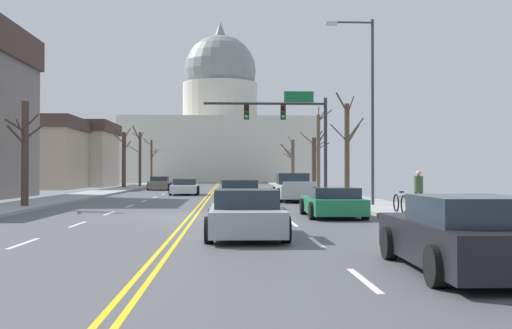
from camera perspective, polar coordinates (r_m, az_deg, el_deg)
ground at (r=23.32m, az=-5.99°, el=-4.81°), size 20.00×180.00×0.20m
signal_gantry at (r=39.03m, az=3.30°, el=4.03°), size 7.91×0.41×6.71m
street_lamp_right at (r=29.44m, az=10.33°, el=6.33°), size 2.32×0.24×8.79m
capitol_building at (r=102.98m, az=-3.38°, el=3.06°), size 30.69×22.81×27.13m
pickup_truck_near_00 at (r=35.19m, az=3.56°, el=-2.27°), size 2.23×5.30×1.61m
sedan_near_01 at (r=29.08m, az=-1.60°, el=-2.84°), size 2.18×4.30×1.31m
sedan_near_02 at (r=23.07m, az=7.20°, el=-3.57°), size 2.12×4.33×1.12m
sedan_near_03 at (r=15.89m, az=-0.95°, el=-4.76°), size 2.06×4.32×1.25m
sedan_near_04 at (r=10.98m, az=18.88°, el=-6.36°), size 2.11×4.67×1.31m
sedan_oncoming_00 at (r=44.97m, az=-6.70°, el=-2.13°), size 2.16×4.57×1.16m
sedan_oncoming_01 at (r=56.83m, az=-9.02°, el=-1.78°), size 2.09×4.49×1.24m
flank_building_01 at (r=63.64m, az=-20.83°, el=1.03°), size 10.80×9.43×6.98m
flank_building_02 at (r=72.69m, az=-18.41°, el=0.93°), size 13.54×10.23×7.27m
bare_tree_00 at (r=45.69m, az=5.89°, el=1.30°), size 1.35×1.98×6.32m
bare_tree_01 at (r=29.82m, az=-20.85°, el=1.16°), size 1.68×1.92×4.80m
bare_tree_02 at (r=52.47m, az=5.46°, el=0.23°), size 2.62×2.69×5.00m
bare_tree_03 at (r=78.32m, az=-9.76°, el=0.39°), size 2.29×2.10×5.84m
bare_tree_04 at (r=61.08m, az=3.42°, el=0.25°), size 1.44×2.13×5.26m
bare_tree_05 at (r=61.26m, az=-12.28°, el=0.59°), size 2.13×2.14×5.78m
bare_tree_06 at (r=33.76m, az=8.54°, el=1.49°), size 2.06×1.53×5.90m
bare_tree_07 at (r=64.93m, az=-10.84°, el=0.68°), size 1.51×1.73×6.38m
pedestrian_00 at (r=24.74m, az=14.99°, el=-2.21°), size 0.35×0.34×1.61m
bicycle_parked at (r=24.10m, az=13.33°, el=-3.55°), size 0.12×1.77×0.85m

